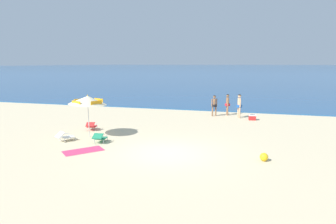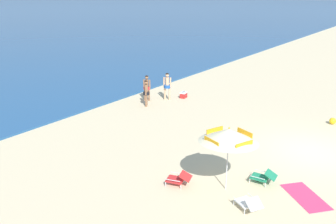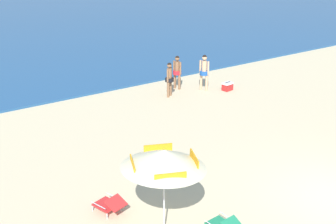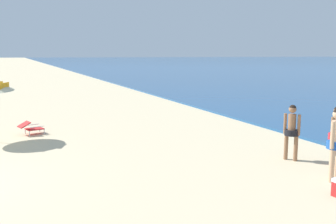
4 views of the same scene
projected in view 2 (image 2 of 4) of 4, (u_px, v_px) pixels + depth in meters
ground_plane at (312, 152)px, 15.29m from camera, size 800.00×800.00×0.00m
beach_umbrella_striped_main at (229, 135)px, 11.71m from camera, size 2.55×2.53×2.35m
lounge_chair_under_umbrella at (249, 203)px, 11.08m from camera, size 0.90×1.04×0.53m
lounge_chair_beside_umbrella at (179, 178)px, 12.54m from camera, size 0.76×0.99×0.52m
lounge_chair_facing_sea at (264, 176)px, 12.67m from camera, size 0.63×0.93×0.52m
person_standing_near_shore at (146, 91)px, 21.23m from camera, size 0.42×0.40×1.63m
person_standing_beside at (167, 84)px, 22.51m from camera, size 0.43×0.50×1.78m
person_wading_in at (147, 86)px, 22.34m from camera, size 0.41×0.48×1.66m
cooler_box at (184, 95)px, 23.18m from camera, size 0.54×0.42×0.43m
beach_ball at (333, 121)px, 18.49m from camera, size 0.35×0.35×0.35m
beach_towel at (305, 197)px, 11.90m from camera, size 1.87×1.94×0.01m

